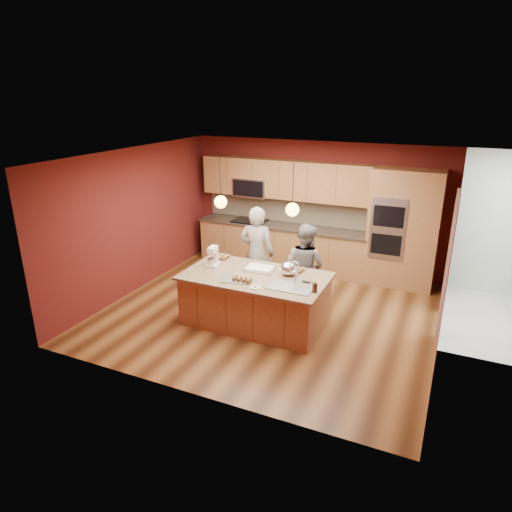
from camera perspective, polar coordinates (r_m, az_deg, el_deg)
The scene contains 24 objects.
floor at distance 8.04m, azimuth 1.71°, elevation -7.07°, with size 5.50×5.50×0.00m, color #422410.
ceiling at distance 7.22m, azimuth 1.93°, elevation 12.37°, with size 5.50×5.50×0.00m, color silver.
wall_back at distance 9.79m, azimuth 7.48°, elevation 6.21°, with size 5.50×5.50×0.00m, color #551614.
wall_front at distance 5.45m, azimuth -8.38°, elevation -5.26°, with size 5.50×5.50×0.00m, color #551614.
wall_left at distance 8.90m, azimuth -14.81°, elevation 4.30°, with size 5.00×5.00×0.00m, color #551614.
wall_right at distance 7.01m, azimuth 23.05°, elevation -0.89°, with size 5.00×5.00×0.00m, color #551614.
cabinet_run at distance 9.87m, azimuth 3.17°, elevation 4.26°, with size 3.74×0.64×2.30m.
oven_column at distance 9.21m, azimuth 17.89°, elevation 3.22°, with size 1.30×0.62×2.30m.
doorway_trim at distance 7.86m, azimuth 22.86°, elevation -1.00°, with size 0.08×1.11×2.20m, color white, non-canonical shape.
pendant_left at distance 7.26m, azimuth -4.44°, elevation 6.78°, with size 0.20×0.20×0.80m.
pendant_right at distance 6.78m, azimuth 4.57°, elevation 5.83°, with size 0.20×0.20×0.80m.
island at distance 7.52m, azimuth 0.02°, elevation -5.36°, with size 2.32×1.30×1.23m.
person_left at distance 8.26m, azimuth 0.10°, elevation 0.31°, with size 0.64×0.42×1.75m, color black.
person_right at distance 7.99m, azimuth 6.14°, elevation -1.31°, with size 0.75×0.58×1.54m, color slate.
stand_mixer at distance 7.71m, azimuth -5.42°, elevation -0.26°, with size 0.21×0.27×0.34m.
sheet_cake at distance 7.57m, azimuth 0.44°, elevation -1.56°, with size 0.52×0.39×0.05m.
cooling_rack at distance 7.18m, azimuth -2.64°, elevation -2.92°, with size 0.46×0.33×0.02m, color #A7AAAE.
mixing_bowl at distance 7.34m, azimuth 4.11°, elevation -1.57°, with size 0.28×0.28×0.24m, color silver.
plate at distance 6.89m, azimuth -0.09°, elevation -3.93°, with size 0.17×0.17×0.01m, color silver.
tumbler at distance 6.77m, azimuth 7.35°, elevation -3.94°, with size 0.07×0.07×0.15m, color #351F11.
phone at distance 7.13m, azimuth 6.31°, elevation -3.25°, with size 0.13×0.07×0.01m, color black.
cupcakes_left at distance 8.08m, azimuth -4.29°, elevation -0.09°, with size 0.23×0.23×0.07m, color tan, non-canonical shape.
cupcakes_rack at distance 7.08m, azimuth -1.76°, elevation -2.86°, with size 0.32×0.16×0.07m, color tan, non-canonical shape.
cupcakes_right at distance 7.51m, azimuth 5.45°, elevation -1.75°, with size 0.14×0.21×0.06m, color tan, non-canonical shape.
Camera 1 is at (2.73, -6.62, 3.66)m, focal length 32.00 mm.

